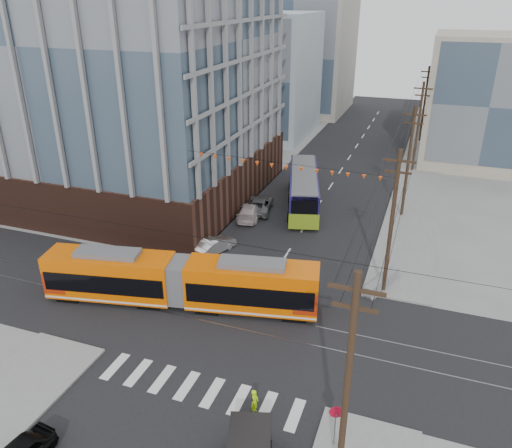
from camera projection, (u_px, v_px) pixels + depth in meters
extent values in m
plane|color=slate|center=(221.00, 356.00, 30.71)|extent=(160.00, 160.00, 0.00)
cube|color=#381E16|center=(110.00, 59.00, 51.17)|extent=(30.00, 25.00, 28.60)
cube|color=#8C99A5|center=(253.00, 75.00, 76.61)|extent=(18.00, 16.00, 18.00)
cube|color=gray|center=(485.00, 101.00, 63.42)|extent=(14.00, 14.00, 16.00)
cube|color=gray|center=(305.00, 56.00, 92.35)|extent=(16.00, 18.00, 20.00)
cube|color=#8C99A5|center=(491.00, 85.00, 80.30)|extent=(16.00, 16.00, 14.00)
cylinder|color=black|center=(347.00, 387.00, 20.66)|extent=(0.30, 0.30, 11.00)
cylinder|color=black|center=(424.00, 105.00, 73.61)|extent=(0.30, 0.30, 11.00)
imported|color=silver|center=(215.00, 245.00, 42.84)|extent=(2.75, 4.39, 1.36)
imported|color=#C1B1B2|center=(250.00, 211.00, 49.47)|extent=(2.86, 5.21, 1.43)
imported|color=#585A5B|center=(259.00, 204.00, 51.06)|extent=(3.37, 5.60, 1.46)
imported|color=#B7FF08|center=(255.00, 402.00, 26.27)|extent=(0.43, 0.60, 1.52)
cube|color=slate|center=(382.00, 282.00, 37.82)|extent=(2.49, 4.30, 0.85)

